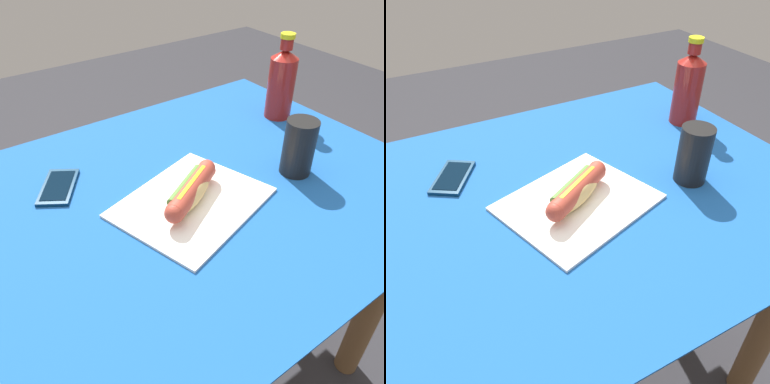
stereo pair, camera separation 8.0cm
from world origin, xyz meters
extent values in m
plane|color=#2D2D33|center=(0.00, 0.00, 0.00)|extent=(6.00, 6.00, 0.00)
cylinder|color=brown|center=(0.46, -0.30, 0.35)|extent=(0.07, 0.07, 0.70)
cylinder|color=brown|center=(0.46, 0.30, 0.35)|extent=(0.07, 0.07, 0.70)
cube|color=brown|center=(0.00, 0.00, 0.71)|extent=(1.09, 0.77, 0.03)
cube|color=#19519E|center=(0.00, 0.00, 0.73)|extent=(1.15, 0.83, 0.00)
cube|color=white|center=(0.02, -0.04, 0.74)|extent=(0.35, 0.32, 0.01)
ellipsoid|color=#DBB26B|center=(0.02, -0.04, 0.76)|extent=(0.16, 0.12, 0.05)
cylinder|color=#A83D2D|center=(0.02, -0.04, 0.77)|extent=(0.16, 0.12, 0.04)
sphere|color=#A83D2D|center=(0.09, 0.00, 0.77)|extent=(0.04, 0.04, 0.04)
sphere|color=#A83D2D|center=(-0.05, -0.09, 0.77)|extent=(0.04, 0.04, 0.04)
cube|color=yellow|center=(0.02, -0.04, 0.79)|extent=(0.11, 0.07, 0.00)
cylinder|color=#4C7A2D|center=(0.01, -0.03, 0.78)|extent=(0.13, 0.08, 0.02)
cube|color=#0A2D4C|center=(-0.19, 0.17, 0.74)|extent=(0.13, 0.15, 0.01)
cube|color=black|center=(-0.19, 0.17, 0.74)|extent=(0.11, 0.12, 0.00)
cylinder|color=maroon|center=(0.46, 0.14, 0.82)|extent=(0.08, 0.08, 0.17)
cone|color=maroon|center=(0.46, 0.14, 0.91)|extent=(0.08, 0.08, 0.02)
cylinder|color=maroon|center=(0.46, 0.14, 0.94)|extent=(0.03, 0.03, 0.03)
cylinder|color=yellow|center=(0.46, 0.14, 0.96)|extent=(0.04, 0.04, 0.01)
cylinder|color=black|center=(0.28, -0.09, 0.80)|extent=(0.07, 0.07, 0.13)
camera|label=1|loc=(-0.35, -0.56, 1.25)|focal=36.54mm
camera|label=2|loc=(-0.28, -0.60, 1.25)|focal=36.54mm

